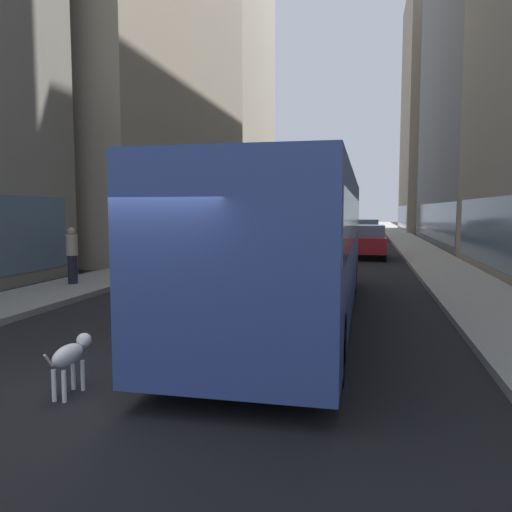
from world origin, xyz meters
The scene contains 15 objects.
ground_plane centered at (0.00, 35.00, 0.00)m, with size 120.00×120.00×0.00m, color black.
sidewalk_left centered at (-5.70, 35.00, 0.07)m, with size 2.40×110.00×0.15m, color gray.
sidewalk_right centered at (5.70, 35.00, 0.07)m, with size 2.40×110.00×0.15m, color #9E9991.
building_left_far centered at (-11.90, 40.17, 20.06)m, with size 9.88×14.81×40.14m.
building_right_mid centered at (11.90, 31.61, 15.62)m, with size 9.31×22.40×31.25m.
building_right_far centered at (11.90, 52.00, 12.78)m, with size 10.66×14.52×25.57m.
transit_bus centered at (1.20, 4.86, 1.78)m, with size 2.78×11.53×3.05m.
car_black_suv centered at (-2.80, 17.11, 0.82)m, with size 1.74×4.02×1.62m.
car_red_coupe centered at (2.80, 19.34, 0.82)m, with size 1.70×4.15×1.62m.
car_grey_wagon centered at (-2.80, 37.19, 0.82)m, with size 1.71×4.26×1.62m.
car_yellow_taxi centered at (-2.80, 26.42, 0.82)m, with size 1.92×4.27×1.62m.
car_white_van centered at (-1.20, 46.15, 0.82)m, with size 1.90×4.21×1.62m.
car_silver_sedan centered at (2.80, 34.05, 0.82)m, with size 1.77×4.30×1.62m.
dalmatian_dog centered at (-0.94, -0.36, 0.51)m, with size 0.22×0.96×0.72m.
pedestrian_in_coat centered at (-5.88, 7.49, 1.01)m, with size 0.34×0.34×1.69m.
Camera 1 is at (2.72, -6.00, 2.36)m, focal length 35.34 mm.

